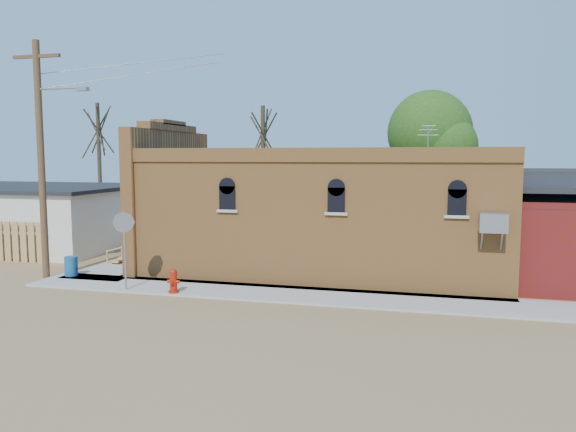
% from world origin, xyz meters
% --- Properties ---
extents(ground, '(120.00, 120.00, 0.00)m').
position_xyz_m(ground, '(0.00, 0.00, 0.00)').
color(ground, olive).
rests_on(ground, ground).
extents(sidewalk_south, '(19.00, 2.20, 0.08)m').
position_xyz_m(sidewalk_south, '(1.50, 0.90, 0.04)').
color(sidewalk_south, '#9E9991').
rests_on(sidewalk_south, ground).
extents(sidewalk_west, '(2.60, 10.00, 0.08)m').
position_xyz_m(sidewalk_west, '(-6.30, 6.00, 0.04)').
color(sidewalk_west, '#9E9991').
rests_on(sidewalk_west, ground).
extents(brick_bar, '(16.40, 7.97, 6.30)m').
position_xyz_m(brick_bar, '(1.64, 5.49, 2.34)').
color(brick_bar, '#C37B3B').
rests_on(brick_bar, ground).
extents(utility_pole, '(3.12, 0.26, 9.00)m').
position_xyz_m(utility_pole, '(-8.14, 1.20, 4.77)').
color(utility_pole, '#45331B').
rests_on(utility_pole, ground).
extents(tree_bare_near, '(2.80, 2.80, 7.65)m').
position_xyz_m(tree_bare_near, '(-3.00, 13.00, 5.96)').
color(tree_bare_near, '#403724').
rests_on(tree_bare_near, ground).
extents(tree_bare_far, '(2.80, 2.80, 8.16)m').
position_xyz_m(tree_bare_far, '(-14.00, 14.00, 6.36)').
color(tree_bare_far, '#403724').
rests_on(tree_bare_far, ground).
extents(tree_leafy, '(4.40, 4.40, 8.15)m').
position_xyz_m(tree_leafy, '(6.00, 13.50, 5.93)').
color(tree_leafy, '#403724').
rests_on(tree_leafy, ground).
extents(fire_hydrant, '(0.47, 0.46, 0.82)m').
position_xyz_m(fire_hydrant, '(-2.24, -0.00, 0.48)').
color(fire_hydrant, '#A21909').
rests_on(fire_hydrant, sidewalk_south).
extents(stop_sign, '(0.66, 0.44, 2.73)m').
position_xyz_m(stop_sign, '(-4.05, 0.00, 2.18)').
color(stop_sign, gray).
rests_on(stop_sign, sidewalk_south).
extents(trash_barrel, '(0.62, 0.62, 0.76)m').
position_xyz_m(trash_barrel, '(-7.30, 1.50, 0.46)').
color(trash_barrel, navy).
rests_on(trash_barrel, sidewalk_west).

